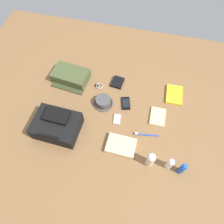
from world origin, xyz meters
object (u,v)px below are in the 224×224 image
Objects in this scene: backpack at (57,125)px; wristwatch at (99,86)px; deodorant_spray at (182,169)px; wallet at (117,82)px; lotion_bottle at (150,160)px; toothbrush at (145,135)px; media_player at (117,119)px; toothpaste_tube at (170,164)px; folded_towel at (121,146)px; bucket_hat at (103,102)px; paperback_novel at (174,95)px; notepad at (158,117)px; toiletry_pouch at (71,76)px; cell_phone at (126,103)px.

wristwatch is (-0.18, -0.44, -0.06)m from backpack.
deodorant_spray is 1.22× the size of wallet.
lotion_bottle reaches higher than toothbrush.
media_player is at bearing 108.31° from wallet.
wallet is (-0.14, -0.07, 0.01)m from wristwatch.
wallet is (0.55, -0.61, -0.05)m from deodorant_spray.
lotion_bottle reaches higher than toothpaste_tube.
media_player is at bearing -69.95° from folded_towel.
bucket_hat is 0.66m from toothpaste_tube.
wristwatch is at bearing -51.41° from media_player.
media_player is at bearing 38.67° from paperback_novel.
bucket_hat is 0.90× the size of toothbrush.
backpack reaches higher than notepad.
toothbrush is 0.86× the size of folded_towel.
toiletry_pouch reaches higher than toothbrush.
toiletry_pouch is 2.42× the size of cell_phone.
backpack is at bearing 67.27° from wristwatch.
deodorant_spray reaches higher than notepad.
paperback_novel is (-0.12, -0.59, -0.06)m from lotion_bottle.
toothpaste_tube reaches higher than media_player.
toiletry_pouch is 0.51m from cell_phone.
notepad is at bearing -62.98° from deodorant_spray.
toothbrush reaches higher than paperback_novel.
wristwatch is (-0.25, 0.02, -0.04)m from toiletry_pouch.
lotion_bottle is at bearing 132.38° from wristwatch.
backpack is 0.63m from toothbrush.
wallet is (0.47, -0.01, 0.00)m from paperback_novel.
media_player is at bearing 16.27° from notepad.
cell_phone is 0.73× the size of toothbrush.
deodorant_spray is 0.33m from toothbrush.
backpack is 0.68m from lotion_bottle.
bucket_hat is at bearing 21.28° from paperback_novel.
wallet reaches higher than media_player.
wristwatch is 0.65× the size of wallet.
deodorant_spray reaches higher than folded_towel.
backpack is 2.17× the size of lotion_bottle.
bucket_hat is at bearing -3.53° from notepad.
bucket_hat reaches higher than cell_phone.
paperback_novel is 1.22× the size of notepad.
bucket_hat reaches higher than paperback_novel.
paperback_novel is 0.61m from folded_towel.
lotion_bottle is at bearing 137.22° from bucket_hat.
folded_towel is at bearing 111.40° from wallet.
folded_towel is (0.22, 0.29, 0.01)m from notepad.
wristwatch is 0.55m from toothbrush.
media_player is 0.23m from toothbrush.
wristwatch is at bearing -47.62° from lotion_bottle.
wallet is 0.55m from folded_towel.
media_player is at bearing -33.36° from toothpaste_tube.
toothpaste_tube is at bearing 146.64° from media_player.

